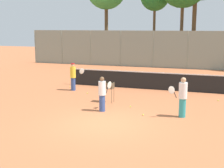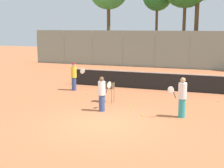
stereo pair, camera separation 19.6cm
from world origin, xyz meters
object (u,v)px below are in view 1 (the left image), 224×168
Objects in this scene: player_red_cap at (183,97)px; ball_cart at (108,87)px; player_white_outfit at (102,94)px; parked_car at (123,57)px; player_yellow_shirt at (73,76)px; tennis_net at (145,80)px.

ball_cart is at bearing -56.57° from player_red_cap.
ball_cart is (-0.31, 1.69, -0.04)m from player_white_outfit.
ball_cart is 0.24× the size of parked_car.
player_white_outfit is 5.01m from player_yellow_shirt.
tennis_net is 5.78× the size of player_red_cap.
player_red_cap is at bearing -65.96° from player_white_outfit.
player_red_cap is 1.68× the size of ball_cart.
player_yellow_shirt is at bearing -63.27° from player_red_cap.
player_yellow_shirt is 0.39× the size of parked_car.
tennis_net reaches higher than ball_cart.
tennis_net is 4.04m from ball_cart.
player_yellow_shirt is (-3.99, -1.78, 0.29)m from tennis_net.
player_yellow_shirt is at bearing 61.46° from player_white_outfit.
parked_car reaches higher than ball_cart.
parked_car is (-4.43, 18.25, -0.15)m from player_white_outfit.
player_white_outfit is 0.97× the size of player_yellow_shirt.
ball_cart is at bearing -104.98° from tennis_net.
player_white_outfit is 3.53m from player_red_cap.
player_red_cap is at bearing -56.05° from player_yellow_shirt.
player_red_cap is at bearing -62.70° from tennis_net.
tennis_net is 4.38m from player_yellow_shirt.
player_yellow_shirt is 14.49m from parked_car.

